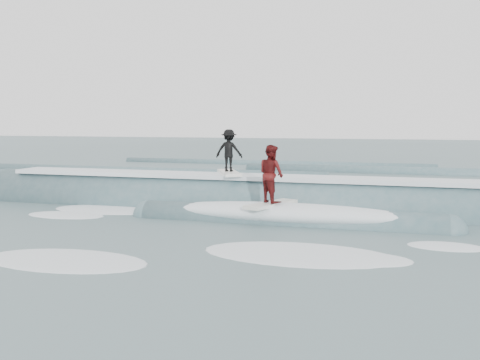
# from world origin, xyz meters

# --- Properties ---
(ground) EXTENTS (160.00, 160.00, 0.00)m
(ground) POSITION_xyz_m (0.00, 0.00, 0.00)
(ground) COLOR #3B5356
(ground) RESTS_ON ground
(breaking_wave) EXTENTS (21.91, 3.89, 2.21)m
(breaking_wave) POSITION_xyz_m (0.24, 3.13, 0.04)
(breaking_wave) COLOR #3C5D66
(breaking_wave) RESTS_ON ground
(surfer_black) EXTENTS (1.40, 2.03, 1.55)m
(surfer_black) POSITION_xyz_m (-0.69, 3.43, 1.90)
(surfer_black) COLOR white
(surfer_black) RESTS_ON ground
(surfer_red) EXTENTS (1.31, 2.05, 1.82)m
(surfer_red) POSITION_xyz_m (1.32, 1.23, 1.36)
(surfer_red) COLOR silver
(surfer_red) RESTS_ON ground
(whitewater) EXTENTS (13.54, 8.35, 0.10)m
(whitewater) POSITION_xyz_m (-0.05, -1.38, 0.00)
(whitewater) COLOR white
(whitewater) RESTS_ON ground
(far_swells) EXTENTS (38.45, 8.65, 0.80)m
(far_swells) POSITION_xyz_m (-1.10, 17.65, 0.00)
(far_swells) COLOR #3C5D66
(far_swells) RESTS_ON ground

